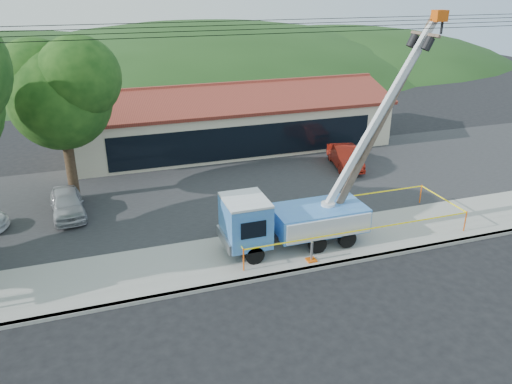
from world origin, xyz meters
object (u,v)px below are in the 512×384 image
Objects in this scene: car_red at (344,168)px; leaning_pole at (381,122)px; utility_truck at (292,216)px; car_silver at (69,217)px.

leaning_pole is at bearing -98.75° from car_red.
leaning_pole reaches higher than car_red.
utility_truck is 2.56× the size of car_silver.
utility_truck reaches higher than car_red.
car_red is (7.35, 8.66, -1.62)m from utility_truck.
car_red is at bearing 69.75° from leaning_pole.
car_silver is (-9.66, 6.70, -1.62)m from utility_truck.
car_red is at bearing 1.32° from car_silver.
leaning_pole is at bearing 1.60° from utility_truck.
leaning_pole is 2.53× the size of car_silver.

